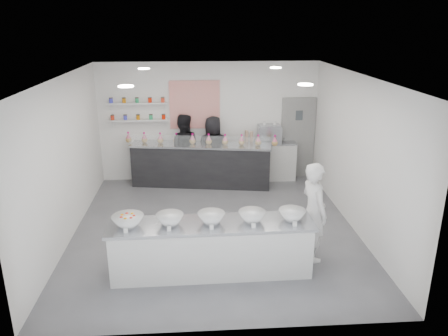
# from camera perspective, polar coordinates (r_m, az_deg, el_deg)

# --- Properties ---
(floor) EXTENTS (6.00, 6.00, 0.00)m
(floor) POSITION_cam_1_polar(r_m,az_deg,el_deg) (8.77, -1.19, -7.97)
(floor) COLOR #515156
(floor) RESTS_ON ground
(ceiling) EXTENTS (6.00, 6.00, 0.00)m
(ceiling) POSITION_cam_1_polar(r_m,az_deg,el_deg) (7.90, -1.33, 11.88)
(ceiling) COLOR white
(ceiling) RESTS_ON floor
(back_wall) EXTENTS (5.50, 0.00, 5.50)m
(back_wall) POSITION_cam_1_polar(r_m,az_deg,el_deg) (11.11, -1.99, 6.02)
(back_wall) COLOR white
(back_wall) RESTS_ON floor
(left_wall) EXTENTS (0.00, 6.00, 6.00)m
(left_wall) POSITION_cam_1_polar(r_m,az_deg,el_deg) (8.54, -20.01, 0.97)
(left_wall) COLOR white
(left_wall) RESTS_ON floor
(right_wall) EXTENTS (0.00, 6.00, 6.00)m
(right_wall) POSITION_cam_1_polar(r_m,az_deg,el_deg) (8.77, 17.01, 1.73)
(right_wall) COLOR white
(right_wall) RESTS_ON floor
(back_door) EXTENTS (0.88, 0.04, 2.10)m
(back_door) POSITION_cam_1_polar(r_m,az_deg,el_deg) (11.49, 9.60, 3.89)
(back_door) COLOR gray
(back_door) RESTS_ON floor
(pattern_panel) EXTENTS (1.25, 0.03, 1.20)m
(pattern_panel) POSITION_cam_1_polar(r_m,az_deg,el_deg) (10.99, -3.86, 8.24)
(pattern_panel) COLOR #EA4239
(pattern_panel) RESTS_ON back_wall
(jar_shelf_lower) EXTENTS (1.45, 0.22, 0.04)m
(jar_shelf_lower) POSITION_cam_1_polar(r_m,az_deg,el_deg) (11.07, -11.12, 6.16)
(jar_shelf_lower) COLOR silver
(jar_shelf_lower) RESTS_ON back_wall
(jar_shelf_upper) EXTENTS (1.45, 0.22, 0.04)m
(jar_shelf_upper) POSITION_cam_1_polar(r_m,az_deg,el_deg) (10.99, -11.26, 8.30)
(jar_shelf_upper) COLOR silver
(jar_shelf_upper) RESTS_ON back_wall
(preserve_jars) EXTENTS (1.45, 0.10, 0.56)m
(preserve_jars) POSITION_cam_1_polar(r_m,az_deg,el_deg) (11.00, -11.22, 7.57)
(preserve_jars) COLOR red
(preserve_jars) RESTS_ON jar_shelf_lower
(downlight_0) EXTENTS (0.24, 0.24, 0.02)m
(downlight_0) POSITION_cam_1_polar(r_m,az_deg,el_deg) (6.98, -12.70, 10.38)
(downlight_0) COLOR white
(downlight_0) RESTS_ON ceiling
(downlight_1) EXTENTS (0.24, 0.24, 0.02)m
(downlight_1) POSITION_cam_1_polar(r_m,az_deg,el_deg) (7.12, 10.59, 10.67)
(downlight_1) COLOR white
(downlight_1) RESTS_ON ceiling
(downlight_2) EXTENTS (0.24, 0.24, 0.02)m
(downlight_2) POSITION_cam_1_polar(r_m,az_deg,el_deg) (9.54, -10.43, 12.65)
(downlight_2) COLOR white
(downlight_2) RESTS_ON ceiling
(downlight_3) EXTENTS (0.24, 0.24, 0.02)m
(downlight_3) POSITION_cam_1_polar(r_m,az_deg,el_deg) (9.64, 6.77, 12.88)
(downlight_3) COLOR white
(downlight_3) RESTS_ON ceiling
(prep_counter) EXTENTS (3.29, 0.80, 0.89)m
(prep_counter) POSITION_cam_1_polar(r_m,az_deg,el_deg) (7.18, -1.64, -10.40)
(prep_counter) COLOR silver
(prep_counter) RESTS_ON floor
(back_bar) EXTENTS (3.50, 1.16, 1.07)m
(back_bar) POSITION_cam_1_polar(r_m,az_deg,el_deg) (10.85, -3.01, 0.40)
(back_bar) COLOR black
(back_bar) RESTS_ON floor
(sneeze_guard) EXTENTS (3.36, 0.54, 0.29)m
(sneeze_guard) POSITION_cam_1_polar(r_m,az_deg,el_deg) (10.37, -3.31, 3.44)
(sneeze_guard) COLOR white
(sneeze_guard) RESTS_ON back_bar
(espresso_ledge) EXTENTS (1.33, 0.42, 0.99)m
(espresso_ledge) POSITION_cam_1_polar(r_m,az_deg,el_deg) (11.32, 5.97, 0.89)
(espresso_ledge) COLOR silver
(espresso_ledge) RESTS_ON floor
(espresso_machine) EXTENTS (0.58, 0.40, 0.44)m
(espresso_machine) POSITION_cam_1_polar(r_m,az_deg,el_deg) (11.11, 5.92, 4.42)
(espresso_machine) COLOR #93969E
(espresso_machine) RESTS_ON espresso_ledge
(cup_stacks) EXTENTS (0.24, 0.24, 0.31)m
(cup_stacks) POSITION_cam_1_polar(r_m,az_deg,el_deg) (11.05, 3.27, 4.06)
(cup_stacks) COLOR tan
(cup_stacks) RESTS_ON espresso_ledge
(prep_bowls) EXTENTS (3.04, 0.59, 0.17)m
(prep_bowls) POSITION_cam_1_polar(r_m,az_deg,el_deg) (6.93, -1.68, -6.54)
(prep_bowls) COLOR white
(prep_bowls) RESTS_ON prep_counter
(label_cards) EXTENTS (2.66, 0.04, 0.07)m
(label_cards) POSITION_cam_1_polar(r_m,az_deg,el_deg) (6.47, -1.56, -8.98)
(label_cards) COLOR white
(label_cards) RESTS_ON prep_counter
(cookie_bags) EXTENTS (3.73, 0.73, 0.27)m
(cookie_bags) POSITION_cam_1_polar(r_m,az_deg,el_deg) (10.66, -3.07, 3.81)
(cookie_bags) COLOR #DC6488
(cookie_bags) RESTS_ON back_bar
(woman_prep) EXTENTS (0.58, 0.73, 1.74)m
(woman_prep) POSITION_cam_1_polar(r_m,az_deg,el_deg) (7.56, 11.61, -5.63)
(woman_prep) COLOR silver
(woman_prep) RESTS_ON floor
(staff_left) EXTENTS (0.91, 0.73, 1.77)m
(staff_left) POSITION_cam_1_polar(r_m,az_deg,el_deg) (10.99, -5.34, 2.49)
(staff_left) COLOR black
(staff_left) RESTS_ON floor
(staff_right) EXTENTS (0.84, 0.55, 1.71)m
(staff_right) POSITION_cam_1_polar(r_m,az_deg,el_deg) (11.00, -1.40, 2.42)
(staff_right) COLOR black
(staff_right) RESTS_ON floor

